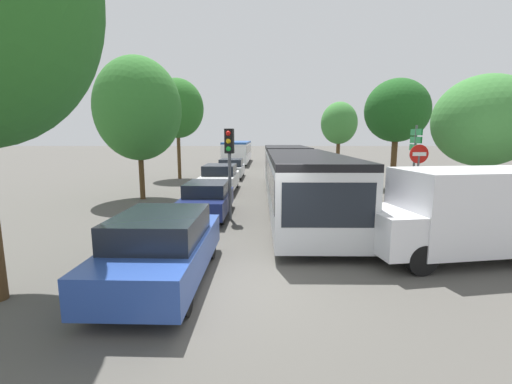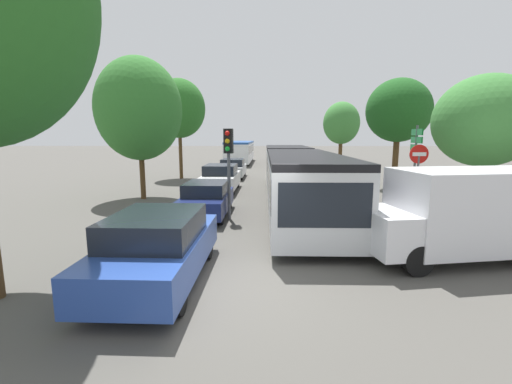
% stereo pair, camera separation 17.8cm
% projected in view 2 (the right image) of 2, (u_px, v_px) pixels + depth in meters
% --- Properties ---
extents(ground_plane, '(200.00, 200.00, 0.00)m').
position_uv_depth(ground_plane, '(244.00, 286.00, 7.23)').
color(ground_plane, '#4F4C47').
extents(articulated_bus, '(2.73, 16.79, 2.49)m').
position_uv_depth(articulated_bus, '(294.00, 172.00, 16.23)').
color(articulated_bus, silver).
rests_on(articulated_bus, ground).
extents(city_bus_rear, '(2.87, 11.60, 2.48)m').
position_uv_depth(city_bus_rear, '(240.00, 151.00, 39.46)').
color(city_bus_rear, silver).
rests_on(city_bus_rear, ground).
extents(queued_car_blue, '(2.00, 4.46, 1.53)m').
position_uv_depth(queued_car_blue, '(158.00, 247.00, 7.36)').
color(queued_car_blue, '#284799').
rests_on(queued_car_blue, ground).
extents(queued_car_navy, '(1.79, 3.99, 1.37)m').
position_uv_depth(queued_car_navy, '(207.00, 199.00, 13.41)').
color(queued_car_navy, navy).
rests_on(queued_car_navy, ground).
extents(queued_car_white, '(1.99, 4.44, 1.52)m').
position_uv_depth(queued_car_white, '(221.00, 178.00, 19.52)').
color(queued_car_white, white).
rests_on(queued_car_white, ground).
extents(queued_car_silver, '(1.87, 4.18, 1.43)m').
position_uv_depth(queued_car_silver, '(233.00, 168.00, 25.65)').
color(queued_car_silver, '#B7BABF').
rests_on(queued_car_silver, ground).
extents(white_van, '(5.24, 2.69, 2.31)m').
position_uv_depth(white_van, '(468.00, 212.00, 8.66)').
color(white_van, silver).
rests_on(white_van, ground).
extents(traffic_light, '(0.36, 0.38, 3.40)m').
position_uv_depth(traffic_light, '(228.00, 153.00, 12.65)').
color(traffic_light, '#56595E').
rests_on(traffic_light, ground).
extents(no_entry_sign, '(0.70, 0.08, 2.82)m').
position_uv_depth(no_entry_sign, '(418.00, 170.00, 12.73)').
color(no_entry_sign, '#56595E').
rests_on(no_entry_sign, ground).
extents(direction_sign_post, '(0.22, 1.40, 3.60)m').
position_uv_depth(direction_sign_post, '(416.00, 149.00, 15.10)').
color(direction_sign_post, '#56595E').
rests_on(direction_sign_post, ground).
extents(tree_left_mid, '(4.12, 4.12, 6.89)m').
position_uv_depth(tree_left_mid, '(139.00, 112.00, 16.66)').
color(tree_left_mid, '#51381E').
rests_on(tree_left_mid, ground).
extents(tree_left_far, '(3.76, 3.76, 7.20)m').
position_uv_depth(tree_left_far, '(179.00, 109.00, 24.66)').
color(tree_left_far, '#51381E').
rests_on(tree_left_far, ground).
extents(tree_right_near, '(3.48, 3.48, 5.29)m').
position_uv_depth(tree_right_near, '(485.00, 121.00, 12.14)').
color(tree_right_near, '#51381E').
rests_on(tree_right_near, ground).
extents(tree_right_mid, '(3.73, 3.73, 6.46)m').
position_uv_depth(tree_right_mid, '(399.00, 111.00, 20.06)').
color(tree_right_mid, '#51381E').
rests_on(tree_right_mid, ground).
extents(tree_right_far, '(3.41, 3.41, 6.30)m').
position_uv_depth(tree_right_far, '(341.00, 123.00, 32.27)').
color(tree_right_far, '#51381E').
rests_on(tree_right_far, ground).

